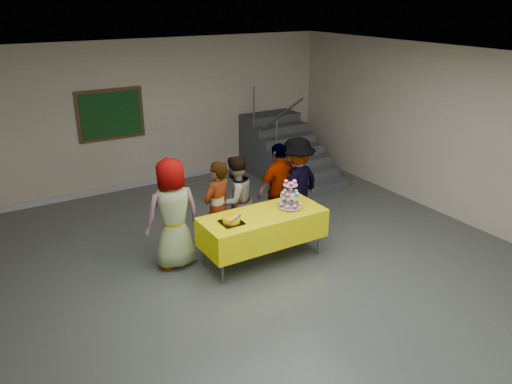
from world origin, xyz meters
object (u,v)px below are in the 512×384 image
schoolchild_e (296,185)px  noticeboard (111,115)px  bear_cake (231,219)px  staircase (283,153)px  schoolchild_c (235,200)px  bake_table (263,227)px  schoolchild_a (173,214)px  schoolchild_b (218,209)px  schoolchild_d (280,188)px  cupcake_stand (290,197)px

schoolchild_e → noticeboard: noticeboard is taller
bear_cake → noticeboard: 4.12m
staircase → noticeboard: size_ratio=1.85×
schoolchild_c → schoolchild_e: schoolchild_e is taller
bear_cake → schoolchild_e: bearing=22.9°
bear_cake → staircase: (3.03, 3.19, -0.34)m
staircase → bake_table: bearing=-128.2°
schoolchild_a → staircase: (3.67, 2.59, -0.34)m
schoolchild_b → schoolchild_c: (0.42, 0.21, -0.02)m
schoolchild_a → schoolchild_e: size_ratio=1.02×
schoolchild_d → schoolchild_e: 0.30m
noticeboard → schoolchild_a: bearing=-92.5°
schoolchild_b → schoolchild_c: 0.47m
schoolchild_c → schoolchild_b: bearing=14.7°
bear_cake → schoolchild_d: (1.31, 0.75, -0.05)m
bake_table → schoolchild_b: size_ratio=1.24×
schoolchild_a → staircase: bearing=-143.8°
schoolchild_c → staircase: (2.54, 2.40, -0.25)m
staircase → cupcake_stand: bearing=-122.4°
bear_cake → schoolchild_e: schoolchild_e is taller
schoolchild_e → noticeboard: size_ratio=1.25×
staircase → schoolchild_d: bearing=-125.1°
bear_cake → noticeboard: (-0.49, 4.02, 0.77)m
schoolchild_b → schoolchild_e: (1.53, 0.10, 0.05)m
bake_table → bear_cake: bearing=-176.1°
schoolchild_a → schoolchild_e: 2.25m
schoolchild_b → staircase: bearing=-161.8°
schoolchild_b → staircase: staircase is taller
schoolchild_c → staircase: 3.50m
schoolchild_c → schoolchild_d: size_ratio=0.94×
schoolchild_c → noticeboard: (-0.98, 3.23, 0.87)m
bake_table → schoolchild_e: (1.06, 0.64, 0.26)m
schoolchild_b → schoolchild_e: schoolchild_e is taller
schoolchild_b → schoolchild_c: schoolchild_b is taller
schoolchild_b → schoolchild_c: bearing=-176.5°
bake_table → schoolchild_d: schoolchild_d is taller
bake_table → schoolchild_e: bearing=31.3°
schoolchild_b → schoolchild_a: bearing=-24.8°
schoolchild_b → schoolchild_c: size_ratio=1.03×
bear_cake → schoolchild_b: size_ratio=0.24×
bake_table → schoolchild_c: (-0.06, 0.75, 0.18)m
schoolchild_a → schoolchild_c: 1.15m
bake_table → schoolchild_d: size_ratio=1.20×
schoolchild_c → schoolchild_e: bearing=162.5°
bake_table → schoolchild_a: (-1.19, 0.56, 0.28)m
schoolchild_e → noticeboard: 4.02m
schoolchild_a → noticeboard: (0.15, 3.42, 0.77)m
bake_table → staircase: bearing=51.8°
noticeboard → schoolchild_e: bearing=-57.9°
bake_table → cupcake_stand: 0.61m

